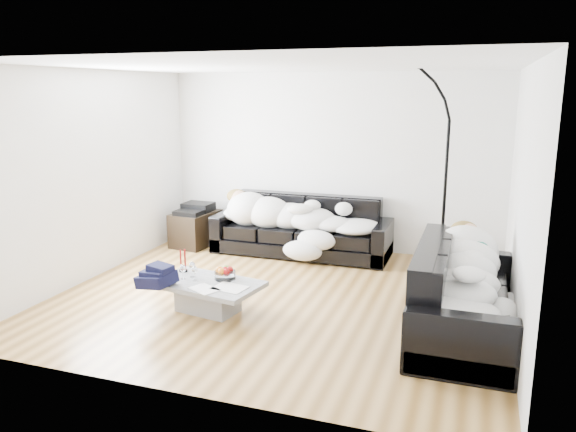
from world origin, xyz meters
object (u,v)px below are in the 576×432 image
(av_cabinet, at_px, (196,229))
(wine_glass_c, at_px, (195,274))
(stereo, at_px, (195,208))
(sofa_back, at_px, (301,226))
(wine_glass_a, at_px, (192,270))
(sofa_right, at_px, (465,290))
(floor_lamp, at_px, (445,183))
(sleeper_back, at_px, (300,212))
(candle_left, at_px, (181,261))
(fruit_bowl, at_px, (225,273))
(wine_glass_b, at_px, (183,272))
(shoes, at_px, (453,307))
(sleeper_right, at_px, (466,270))
(candle_right, at_px, (185,261))
(coffee_table, at_px, (208,296))

(av_cabinet, bearing_deg, wine_glass_c, -54.24)
(wine_glass_c, relative_size, stereo, 0.36)
(sofa_back, xyz_separation_m, wine_glass_a, (-0.52, -2.32, 0.00))
(sofa_right, height_order, floor_lamp, floor_lamp)
(sleeper_back, bearing_deg, stereo, -179.66)
(candle_left, xyz_separation_m, floor_lamp, (2.73, 1.78, 0.76))
(wine_glass_a, relative_size, floor_lamp, 0.07)
(sleeper_back, relative_size, fruit_bowl, 9.25)
(wine_glass_a, xyz_separation_m, floor_lamp, (2.52, 1.91, 0.80))
(fruit_bowl, relative_size, stereo, 0.53)
(wine_glass_a, relative_size, wine_glass_c, 1.07)
(fruit_bowl, relative_size, wine_glass_b, 1.49)
(fruit_bowl, xyz_separation_m, wine_glass_c, (-0.28, -0.16, 0.01))
(shoes, height_order, floor_lamp, floor_lamp)
(candle_left, bearing_deg, shoes, 12.54)
(sleeper_back, distance_m, wine_glass_c, 2.42)
(fruit_bowl, height_order, shoes, fruit_bowl)
(sofa_right, bearing_deg, wine_glass_c, 97.15)
(wine_glass_b, distance_m, stereo, 2.59)
(sofa_back, height_order, floor_lamp, floor_lamp)
(sleeper_back, xyz_separation_m, shoes, (2.22, -1.48, -0.59))
(sleeper_right, bearing_deg, stereo, 63.44)
(fruit_bowl, xyz_separation_m, candle_left, (-0.58, 0.07, 0.05))
(candle_right, bearing_deg, av_cabinet, 115.35)
(sleeper_back, bearing_deg, wine_glass_a, -102.89)
(coffee_table, bearing_deg, wine_glass_a, 159.40)
(sofa_right, relative_size, sleeper_right, 1.17)
(sleeper_right, bearing_deg, sofa_right, -180.00)
(wine_glass_c, distance_m, candle_right, 0.35)
(sofa_back, relative_size, candle_left, 10.14)
(sleeper_back, xyz_separation_m, fruit_bowl, (-0.15, -2.21, -0.23))
(candle_right, height_order, av_cabinet, candle_right)
(sofa_back, xyz_separation_m, sleeper_right, (2.33, -2.07, 0.23))
(coffee_table, bearing_deg, sleeper_back, 82.85)
(wine_glass_a, xyz_separation_m, wine_glass_c, (0.08, -0.10, -0.01))
(wine_glass_b, distance_m, shoes, 2.96)
(sleeper_back, bearing_deg, floor_lamp, -10.10)
(wine_glass_a, xyz_separation_m, wine_glass_b, (-0.07, -0.09, -0.01))
(sofa_back, distance_m, sofa_right, 3.12)
(sleeper_back, height_order, wine_glass_c, sleeper_back)
(sofa_back, height_order, candle_left, sofa_back)
(sleeper_back, xyz_separation_m, candle_right, (-0.68, -2.13, -0.17))
(coffee_table, bearing_deg, sofa_right, 7.21)
(sofa_back, distance_m, candle_right, 2.28)
(wine_glass_b, xyz_separation_m, candle_right, (-0.10, 0.23, 0.05))
(sofa_back, distance_m, stereo, 1.70)
(sofa_right, distance_m, candle_right, 3.02)
(sleeper_back, relative_size, wine_glass_b, 13.75)
(wine_glass_a, bearing_deg, fruit_bowl, 9.34)
(sofa_right, xyz_separation_m, sleeper_back, (-2.33, 2.02, 0.20))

